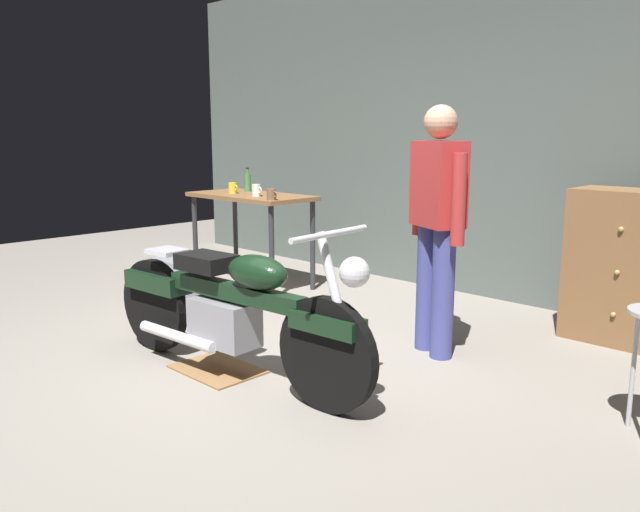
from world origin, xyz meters
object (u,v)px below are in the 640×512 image
at_px(motorcycle, 231,307).
at_px(wooden_dresser, 629,267).
at_px(person_standing, 437,220).
at_px(mug_yellow_tall, 233,188).
at_px(bottle, 248,182).
at_px(storage_bin, 180,277).
at_px(mug_brown_stoneware, 272,194).
at_px(mug_white_ceramic, 256,190).

height_order(motorcycle, wooden_dresser, wooden_dresser).
distance_m(person_standing, mug_yellow_tall, 2.65).
relative_size(person_standing, mug_yellow_tall, 14.16).
height_order(motorcycle, mug_yellow_tall, mug_yellow_tall).
bearing_deg(bottle, storage_bin, -84.54).
xyz_separation_m(motorcycle, mug_brown_stoneware, (-1.26, 1.45, 0.50)).
bearing_deg(bottle, mug_white_ceramic, -30.03).
xyz_separation_m(motorcycle, wooden_dresser, (1.48, 2.41, 0.10)).
xyz_separation_m(mug_white_ceramic, bottle, (-0.44, 0.26, 0.04)).
distance_m(person_standing, wooden_dresser, 1.49).
relative_size(wooden_dresser, mug_white_ceramic, 9.23).
relative_size(person_standing, mug_white_ceramic, 14.01).
height_order(wooden_dresser, mug_yellow_tall, wooden_dresser).
relative_size(person_standing, storage_bin, 3.80).
distance_m(wooden_dresser, mug_yellow_tall, 3.60).
bearing_deg(wooden_dresser, mug_yellow_tall, -166.89).
xyz_separation_m(person_standing, mug_brown_stoneware, (-1.89, 0.20, 0.03)).
height_order(mug_yellow_tall, bottle, bottle).
bearing_deg(storage_bin, wooden_dresser, 23.24).
height_order(motorcycle, bottle, bottle).
bearing_deg(mug_white_ceramic, storage_bin, -118.67).
height_order(motorcycle, person_standing, person_standing).
xyz_separation_m(person_standing, storage_bin, (-2.60, -0.32, -0.76)).
bearing_deg(motorcycle, bottle, 134.25).
bearing_deg(motorcycle, wooden_dresser, 54.27).
relative_size(motorcycle, bottle, 9.08).
relative_size(wooden_dresser, mug_yellow_tall, 9.33).
relative_size(wooden_dresser, mug_brown_stoneware, 9.47).
distance_m(wooden_dresser, bottle, 3.61).
bearing_deg(mug_white_ceramic, wooden_dresser, 15.05).
xyz_separation_m(person_standing, wooden_dresser, (0.85, 1.16, -0.38)).
relative_size(storage_bin, mug_yellow_tall, 3.73).
bearing_deg(person_standing, mug_white_ceramic, 15.83).
xyz_separation_m(storage_bin, mug_brown_stoneware, (0.71, 0.52, 0.78)).
distance_m(storage_bin, bottle, 1.23).
distance_m(motorcycle, bottle, 2.81).
bearing_deg(mug_brown_stoneware, wooden_dresser, 19.31).
xyz_separation_m(wooden_dresser, bottle, (-3.54, -0.58, 0.45)).
bearing_deg(bottle, mug_brown_stoneware, -25.54).
height_order(motorcycle, storage_bin, motorcycle).
height_order(storage_bin, bottle, bottle).
height_order(person_standing, bottle, person_standing).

